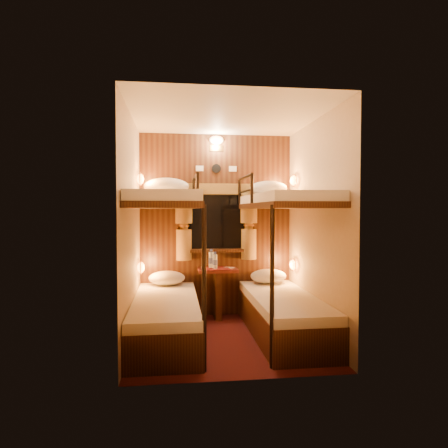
{
  "coord_description": "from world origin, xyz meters",
  "views": [
    {
      "loc": [
        -0.55,
        -4.24,
        1.4
      ],
      "look_at": [
        -0.01,
        0.15,
        1.25
      ],
      "focal_mm": 32.0,
      "sensor_mm": 36.0,
      "label": 1
    }
  ],
  "objects": [
    {
      "name": "floor",
      "position": [
        0.0,
        0.0,
        0.0
      ],
      "size": [
        2.1,
        2.1,
        0.0
      ],
      "primitive_type": "plane",
      "color": "#3C1011",
      "rests_on": "ground"
    },
    {
      "name": "pillow_upper_left",
      "position": [
        -0.65,
        0.84,
        1.7
      ],
      "size": [
        0.57,
        0.4,
        0.22
      ],
      "primitive_type": "ellipsoid",
      "color": "silver",
      "rests_on": "bunk_left"
    },
    {
      "name": "back_panel",
      "position": [
        0.0,
        1.04,
        1.2
      ],
      "size": [
        2.0,
        0.03,
        2.4
      ],
      "primitive_type": "cube",
      "color": "#33190E",
      "rests_on": "floor"
    },
    {
      "name": "pillow_lower_left",
      "position": [
        -0.65,
        0.81,
        0.55
      ],
      "size": [
        0.46,
        0.33,
        0.18
      ],
      "primitive_type": "ellipsoid",
      "color": "silver",
      "rests_on": "bunk_left"
    },
    {
      "name": "wall_right",
      "position": [
        1.0,
        0.0,
        1.2
      ],
      "size": [
        0.0,
        2.4,
        2.4
      ],
      "primitive_type": "plane",
      "rotation": [
        1.57,
        0.0,
        -1.57
      ],
      "color": "#C6B293",
      "rests_on": "floor"
    },
    {
      "name": "ceiling",
      "position": [
        0.0,
        0.0,
        2.4
      ],
      "size": [
        2.1,
        2.1,
        0.0
      ],
      "primitive_type": "plane",
      "rotation": [
        3.14,
        0.0,
        0.0
      ],
      "color": "silver",
      "rests_on": "wall_back"
    },
    {
      "name": "bottle_right",
      "position": [
        -0.04,
        0.82,
        0.74
      ],
      "size": [
        0.06,
        0.06,
        0.22
      ],
      "rotation": [
        0.0,
        0.0,
        0.05
      ],
      "color": "#99BFE5",
      "rests_on": "table"
    },
    {
      "name": "curtains",
      "position": [
        0.0,
        0.97,
        1.26
      ],
      "size": [
        1.1,
        0.22,
        1.0
      ],
      "color": "brown",
      "rests_on": "back_panel"
    },
    {
      "name": "pillow_upper_right",
      "position": [
        0.65,
        0.78,
        1.68
      ],
      "size": [
        0.48,
        0.35,
        0.19
      ],
      "primitive_type": "ellipsoid",
      "color": "silver",
      "rests_on": "bunk_right"
    },
    {
      "name": "sachet_b",
      "position": [
        0.13,
        0.92,
        0.65
      ],
      "size": [
        0.1,
        0.09,
        0.01
      ],
      "primitive_type": "cube",
      "rotation": [
        0.0,
        0.0,
        0.49
      ],
      "color": "silver",
      "rests_on": "table"
    },
    {
      "name": "back_fixtures",
      "position": [
        0.0,
        1.0,
        2.25
      ],
      "size": [
        0.54,
        0.09,
        0.48
      ],
      "color": "black",
      "rests_on": "back_panel"
    },
    {
      "name": "reading_lamps",
      "position": [
        -0.0,
        0.7,
        1.24
      ],
      "size": [
        2.0,
        0.2,
        1.25
      ],
      "color": "orange",
      "rests_on": "wall_left"
    },
    {
      "name": "wall_front",
      "position": [
        0.0,
        -1.05,
        1.2
      ],
      "size": [
        2.4,
        0.0,
        2.4
      ],
      "primitive_type": "plane",
      "rotation": [
        -1.57,
        0.0,
        0.0
      ],
      "color": "#C6B293",
      "rests_on": "floor"
    },
    {
      "name": "bunk_left",
      "position": [
        -0.65,
        0.07,
        0.56
      ],
      "size": [
        0.72,
        1.9,
        1.82
      ],
      "color": "#33190E",
      "rests_on": "floor"
    },
    {
      "name": "pillow_lower_right",
      "position": [
        0.65,
        0.77,
        0.55
      ],
      "size": [
        0.47,
        0.34,
        0.18
      ],
      "primitive_type": "ellipsoid",
      "color": "silver",
      "rests_on": "bunk_right"
    },
    {
      "name": "window",
      "position": [
        0.0,
        1.0,
        1.18
      ],
      "size": [
        1.0,
        0.12,
        0.79
      ],
      "color": "black",
      "rests_on": "back_panel"
    },
    {
      "name": "bunk_right",
      "position": [
        0.65,
        0.07,
        0.56
      ],
      "size": [
        0.72,
        1.9,
        1.82
      ],
      "color": "#33190E",
      "rests_on": "floor"
    },
    {
      "name": "wall_back",
      "position": [
        0.0,
        1.05,
        1.2
      ],
      "size": [
        2.4,
        0.0,
        2.4
      ],
      "primitive_type": "plane",
      "rotation": [
        1.57,
        0.0,
        0.0
      ],
      "color": "#C6B293",
      "rests_on": "floor"
    },
    {
      "name": "wall_left",
      "position": [
        -1.0,
        0.0,
        1.2
      ],
      "size": [
        0.0,
        2.4,
        2.4
      ],
      "primitive_type": "plane",
      "rotation": [
        1.57,
        0.0,
        1.57
      ],
      "color": "#C6B293",
      "rests_on": "floor"
    },
    {
      "name": "bottle_left",
      "position": [
        -0.08,
        0.91,
        0.76
      ],
      "size": [
        0.07,
        0.07,
        0.25
      ],
      "rotation": [
        0.0,
        0.0,
        0.39
      ],
      "color": "#99BFE5",
      "rests_on": "table"
    },
    {
      "name": "table",
      "position": [
        0.0,
        0.85,
        0.41
      ],
      "size": [
        0.5,
        0.34,
        0.66
      ],
      "color": "#622716",
      "rests_on": "floor"
    },
    {
      "name": "sachet_a",
      "position": [
        0.18,
        0.86,
        0.65
      ],
      "size": [
        0.1,
        0.09,
        0.01
      ],
      "primitive_type": "cube",
      "rotation": [
        0.0,
        0.0,
        0.43
      ],
      "color": "silver",
      "rests_on": "table"
    }
  ]
}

